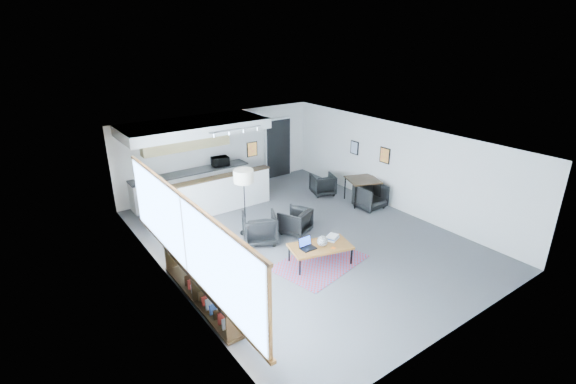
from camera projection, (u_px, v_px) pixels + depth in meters
room at (301, 191)px, 10.48m from camera, size 7.02×9.02×2.62m
window at (185, 237)px, 7.86m from camera, size 0.10×5.95×1.66m
console at (201, 288)px, 8.25m from camera, size 0.35×3.00×0.80m
kitchenette at (196, 161)px, 12.60m from camera, size 4.20×1.96×2.60m
doorway at (278, 148)px, 15.15m from camera, size 1.10×0.12×2.15m
track_light at (236, 130)px, 11.37m from camera, size 1.60×0.07×0.15m
wall_art_lower at (385, 155)px, 12.57m from camera, size 0.03×0.38×0.48m
wall_art_upper at (354, 148)px, 13.57m from camera, size 0.03×0.34×0.44m
kilim_rug at (320, 262)px, 9.77m from camera, size 2.34×1.83×0.01m
coffee_table at (320, 247)px, 9.62m from camera, size 1.55×1.08×0.46m
laptop at (306, 245)px, 9.49m from camera, size 0.35×0.29×0.25m
ceramic_pot at (322, 241)px, 9.55m from camera, size 0.25×0.25×0.25m
book_stack at (332, 237)px, 9.88m from camera, size 0.41×0.38×0.10m
coaster at (333, 248)px, 9.49m from camera, size 0.12×0.12×0.01m
armchair_left at (260, 227)px, 10.59m from camera, size 1.07×1.04×0.84m
armchair_right at (295, 220)px, 11.07m from camera, size 0.93×0.91×0.74m
floor_lamp at (244, 179)px, 10.61m from camera, size 0.55×0.55×1.79m
dining_table at (363, 181)px, 12.91m from camera, size 1.19×1.19×0.78m
dining_chair_near at (370, 197)px, 12.64m from camera, size 0.69×0.65×0.69m
dining_chair_far at (323, 185)px, 13.71m from camera, size 0.77×0.74×0.63m
microwave at (220, 160)px, 13.59m from camera, size 0.56×0.35×0.36m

